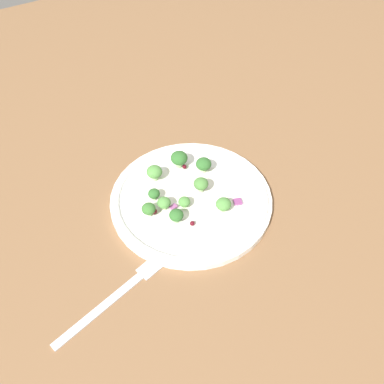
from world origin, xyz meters
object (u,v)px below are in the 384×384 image
at_px(broccoli_floret_1, 221,205).
at_px(fork, 117,295).
at_px(broccoli_floret_2, 154,194).
at_px(broccoli_floret_0, 165,204).
at_px(plate, 192,199).

relative_size(broccoli_floret_1, fork, 0.13).
xyz_separation_m(broccoli_floret_2, fork, (0.13, 0.12, -0.02)).
distance_m(broccoli_floret_0, fork, 0.16).
distance_m(plate, broccoli_floret_2, 0.06).
height_order(broccoli_floret_1, fork, broccoli_floret_1).
bearing_deg(broccoli_floret_2, broccoli_floret_1, 135.01).
xyz_separation_m(broccoli_floret_1, broccoli_floret_2, (0.08, -0.08, -0.00)).
height_order(broccoli_floret_0, broccoli_floret_2, broccoli_floret_0).
relative_size(broccoli_floret_1, broccoli_floret_2, 1.27).
bearing_deg(broccoli_floret_2, broccoli_floret_0, 97.80).
bearing_deg(broccoli_floret_1, plate, -64.48).
height_order(broccoli_floret_0, fork, broccoli_floret_0).
relative_size(plate, broccoli_floret_1, 10.80).
height_order(plate, broccoli_floret_2, broccoli_floret_2).
bearing_deg(broccoli_floret_1, broccoli_floret_0, -33.38).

